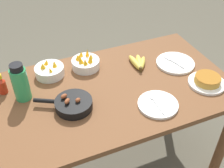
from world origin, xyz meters
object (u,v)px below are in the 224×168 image
at_px(banana_bunch, 138,63).
at_px(water_bottle, 20,83).
at_px(fruit_bowl_mango, 86,63).
at_px(fruit_bowl_citrus, 49,71).
at_px(frittata_plate_center, 207,81).
at_px(empty_plate_near_front, 175,63).
at_px(empty_plate_far_left, 158,104).
at_px(skillet, 73,104).
at_px(hot_sauce_bottle, 2,85).

relative_size(banana_bunch, water_bottle, 0.80).
relative_size(fruit_bowl_mango, fruit_bowl_citrus, 0.99).
height_order(frittata_plate_center, empty_plate_near_front, frittata_plate_center).
xyz_separation_m(empty_plate_near_front, empty_plate_far_left, (-0.31, -0.31, 0.00)).
bearing_deg(skillet, empty_plate_far_left, -172.25).
distance_m(banana_bunch, water_bottle, 0.76).
bearing_deg(skillet, fruit_bowl_mango, -90.73).
bearing_deg(frittata_plate_center, empty_plate_far_left, -172.07).
bearing_deg(banana_bunch, empty_plate_near_front, -19.59).
xyz_separation_m(empty_plate_near_front, fruit_bowl_mango, (-0.57, 0.20, 0.03)).
relative_size(skillet, fruit_bowl_citrus, 1.68).
bearing_deg(skillet, hot_sauce_bottle, -11.33).
relative_size(skillet, hot_sauce_bottle, 2.34).
bearing_deg(water_bottle, fruit_bowl_citrus, 39.56).
xyz_separation_m(banana_bunch, empty_plate_far_left, (-0.08, -0.39, -0.01)).
relative_size(empty_plate_far_left, fruit_bowl_citrus, 1.24).
xyz_separation_m(skillet, fruit_bowl_citrus, (-0.05, 0.35, 0.01)).
xyz_separation_m(banana_bunch, water_bottle, (-0.76, -0.03, 0.09)).
height_order(skillet, fruit_bowl_mango, fruit_bowl_mango).
distance_m(water_bottle, hot_sauce_bottle, 0.15).
distance_m(fruit_bowl_citrus, water_bottle, 0.26).
distance_m(fruit_bowl_mango, hot_sauce_bottle, 0.53).
xyz_separation_m(banana_bunch, fruit_bowl_mango, (-0.33, 0.11, 0.02)).
bearing_deg(fruit_bowl_mango, empty_plate_near_front, -19.00).
bearing_deg(frittata_plate_center, empty_plate_near_front, 103.46).
bearing_deg(empty_plate_far_left, banana_bunch, 79.01).
distance_m(empty_plate_far_left, fruit_bowl_mango, 0.57).
xyz_separation_m(empty_plate_near_front, fruit_bowl_citrus, (-0.80, 0.21, 0.03)).
bearing_deg(fruit_bowl_mango, frittata_plate_center, -35.69).
height_order(banana_bunch, frittata_plate_center, frittata_plate_center).
xyz_separation_m(banana_bunch, fruit_bowl_citrus, (-0.57, 0.12, 0.02)).
bearing_deg(frittata_plate_center, hot_sauce_bottle, 160.97).
bearing_deg(water_bottle, hot_sauce_bottle, 137.73).
xyz_separation_m(skillet, fruit_bowl_mango, (0.19, 0.34, 0.01)).
height_order(skillet, empty_plate_far_left, skillet).
height_order(empty_plate_far_left, fruit_bowl_mango, fruit_bowl_mango).
distance_m(banana_bunch, frittata_plate_center, 0.45).
distance_m(skillet, hot_sauce_bottle, 0.44).
distance_m(banana_bunch, empty_plate_far_left, 0.40).
relative_size(banana_bunch, fruit_bowl_mango, 1.03).
distance_m(skillet, empty_plate_near_front, 0.77).
relative_size(fruit_bowl_citrus, water_bottle, 0.79).
xyz_separation_m(frittata_plate_center, hot_sauce_bottle, (-1.16, 0.40, 0.03)).
height_order(fruit_bowl_citrus, hot_sauce_bottle, hot_sauce_bottle).
distance_m(banana_bunch, fruit_bowl_citrus, 0.58).
distance_m(empty_plate_near_front, empty_plate_far_left, 0.44).
xyz_separation_m(frittata_plate_center, water_bottle, (-1.05, 0.31, 0.09)).
bearing_deg(frittata_plate_center, banana_bunch, 131.07).
bearing_deg(hot_sauce_bottle, skillet, -39.74).
bearing_deg(empty_plate_far_left, frittata_plate_center, 7.93).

